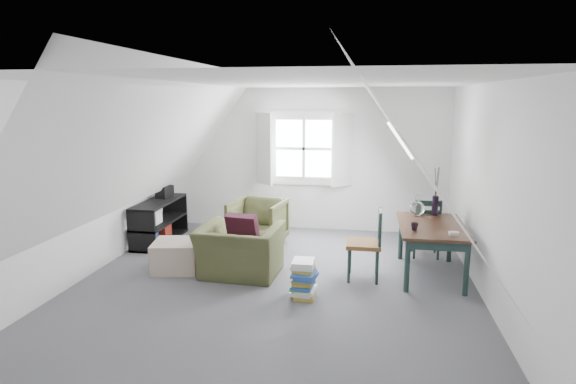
% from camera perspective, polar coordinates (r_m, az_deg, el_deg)
% --- Properties ---
extents(floor, '(5.50, 5.50, 0.00)m').
position_cam_1_polar(floor, '(6.20, -1.62, -10.88)').
color(floor, '#525258').
rests_on(floor, ground).
extents(ceiling, '(5.50, 5.50, 0.00)m').
position_cam_1_polar(ceiling, '(5.76, -1.76, 12.86)').
color(ceiling, white).
rests_on(ceiling, wall_back).
extents(wall_back, '(5.00, 0.00, 5.00)m').
position_cam_1_polar(wall_back, '(8.54, 1.92, 3.86)').
color(wall_back, silver).
rests_on(wall_back, ground).
extents(wall_front, '(5.00, 0.00, 5.00)m').
position_cam_1_polar(wall_front, '(3.28, -11.18, -8.11)').
color(wall_front, silver).
rests_on(wall_front, ground).
extents(wall_left, '(0.00, 5.50, 5.50)m').
position_cam_1_polar(wall_left, '(6.79, -22.85, 1.14)').
color(wall_left, silver).
rests_on(wall_left, ground).
extents(wall_right, '(0.00, 5.50, 5.50)m').
position_cam_1_polar(wall_right, '(5.91, 22.84, -0.24)').
color(wall_right, silver).
rests_on(wall_right, ground).
extents(slope_left, '(3.19, 5.50, 4.48)m').
position_cam_1_polar(slope_left, '(6.27, -15.81, 5.67)').
color(slope_left, white).
rests_on(slope_left, wall_left).
extents(slope_right, '(3.19, 5.50, 4.48)m').
position_cam_1_polar(slope_right, '(5.69, 13.86, 5.26)').
color(slope_right, white).
rests_on(slope_right, wall_right).
extents(dormer_window, '(1.71, 0.35, 1.30)m').
position_cam_1_polar(dormer_window, '(8.44, 1.86, 5.14)').
color(dormer_window, white).
rests_on(dormer_window, wall_back).
extents(skylight, '(0.35, 0.75, 0.47)m').
position_cam_1_polar(skylight, '(6.98, 13.09, 6.06)').
color(skylight, white).
rests_on(skylight, slope_right).
extents(armchair_near, '(1.09, 0.97, 0.67)m').
position_cam_1_polar(armchair_near, '(6.54, -5.65, -9.75)').
color(armchair_near, '#414425').
rests_on(armchair_near, floor).
extents(armchair_far, '(0.91, 0.93, 0.74)m').
position_cam_1_polar(armchair_far, '(7.78, -3.58, -6.29)').
color(armchair_far, '#414425').
rests_on(armchair_far, floor).
extents(throw_pillow, '(0.45, 0.30, 0.44)m').
position_cam_1_polar(throw_pillow, '(6.50, -5.40, -4.39)').
color(throw_pillow, '#380F1F').
rests_on(throw_pillow, armchair_near).
extents(ottoman, '(0.70, 0.70, 0.40)m').
position_cam_1_polar(ottoman, '(6.82, -13.09, -7.34)').
color(ottoman, tan).
rests_on(ottoman, floor).
extents(dining_table, '(0.83, 1.39, 0.70)m').
position_cam_1_polar(dining_table, '(6.59, 16.65, -4.51)').
color(dining_table, '#331D12').
rests_on(dining_table, floor).
extents(demijohn, '(0.20, 0.20, 0.29)m').
position_cam_1_polar(demijohn, '(6.95, 15.08, -1.83)').
color(demijohn, silver).
rests_on(demijohn, dining_table).
extents(vase_twigs, '(0.09, 0.10, 0.68)m').
position_cam_1_polar(vase_twigs, '(7.07, 17.04, -1.44)').
color(vase_twigs, black).
rests_on(vase_twigs, dining_table).
extents(cup, '(0.12, 0.12, 0.09)m').
position_cam_1_polar(cup, '(6.25, 14.74, -4.37)').
color(cup, black).
rests_on(cup, dining_table).
extents(paper_box, '(0.12, 0.08, 0.04)m').
position_cam_1_polar(paper_box, '(6.16, 19.05, -4.66)').
color(paper_box, white).
rests_on(paper_box, dining_table).
extents(dining_chair_far, '(0.42, 0.42, 0.89)m').
position_cam_1_polar(dining_chair_far, '(7.39, 16.07, -3.94)').
color(dining_chair_far, brown).
rests_on(dining_chair_far, floor).
extents(dining_chair_near, '(0.44, 0.44, 0.93)m').
position_cam_1_polar(dining_chair_near, '(6.31, 9.30, -5.99)').
color(dining_chair_near, brown).
rests_on(dining_chair_near, floor).
extents(media_shelf, '(0.44, 1.33, 0.68)m').
position_cam_1_polar(media_shelf, '(8.14, -15.11, -3.64)').
color(media_shelf, black).
rests_on(media_shelf, floor).
extents(electronics_box, '(0.25, 0.31, 0.22)m').
position_cam_1_polar(electronics_box, '(8.30, -14.42, -0.03)').
color(electronics_box, black).
rests_on(electronics_box, media_shelf).
extents(magazine_stack, '(0.33, 0.39, 0.44)m').
position_cam_1_polar(magazine_stack, '(5.77, 1.88, -10.25)').
color(magazine_stack, '#B29933').
rests_on(magazine_stack, floor).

